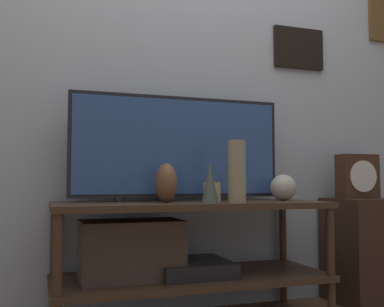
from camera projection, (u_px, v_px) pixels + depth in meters
The scene contains 11 objects.
wall_back at pixel (175, 67), 2.56m from camera, with size 6.40×0.08×2.70m.
media_console at pixel (168, 248), 2.17m from camera, with size 1.34×0.52×0.60m.
television at pixel (178, 147), 2.33m from camera, with size 1.12×0.05×0.54m.
vase_round_glass at pixel (283, 188), 2.39m from camera, with size 0.14×0.14×0.14m.
vase_slim_bronze at pixel (210, 182), 2.11m from camera, with size 0.08×0.08×0.20m.
vase_tall_ceramic at pixel (237, 172), 2.12m from camera, with size 0.08×0.08×0.30m.
vase_urn_stoneware at pixel (166, 183), 2.15m from camera, with size 0.10×0.14×0.19m.
candle_jar at pixel (212, 192), 2.25m from camera, with size 0.09×0.09×0.10m.
decorative_bust at pixel (160, 183), 2.40m from camera, with size 0.10×0.10×0.16m.
side_table at pixel (365, 250), 2.62m from camera, with size 0.39×0.36×0.60m.
mantel_clock at pixel (358, 176), 2.66m from camera, with size 0.24×0.11×0.26m.
Camera 1 is at (-0.72, -1.82, 0.69)m, focal length 42.00 mm.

